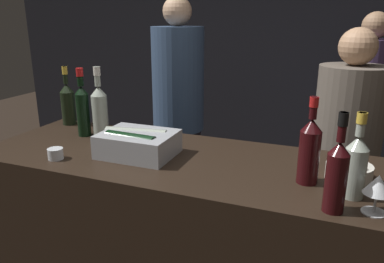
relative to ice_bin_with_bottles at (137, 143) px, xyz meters
name	(u,v)px	position (x,y,z in m)	size (l,w,h in m)	color
wall_back_chalkboard	(279,46)	(0.24, 2.45, 0.28)	(6.40, 0.06, 2.80)	black
bar_counter	(189,258)	(0.24, 0.04, -0.59)	(2.01, 0.69, 1.06)	black
ice_bin_with_bottles	(137,143)	(0.00, 0.00, 0.00)	(0.35, 0.26, 0.12)	#9EA0A5
bowl_white	(349,172)	(0.92, 0.06, -0.03)	(0.18, 0.18, 0.06)	silver
wine_glass	(378,186)	(0.99, -0.19, 0.04)	(0.09, 0.09, 0.13)	silver
candle_votive	(56,154)	(-0.32, -0.18, -0.03)	(0.07, 0.07, 0.05)	silver
champagne_bottle	(68,102)	(-0.64, 0.31, 0.07)	(0.08, 0.08, 0.35)	black
rose_wine_bottle	(356,164)	(0.93, -0.09, 0.07)	(0.08, 0.08, 0.31)	#9EA899
red_wine_bottle_tall	(310,149)	(0.77, -0.03, 0.08)	(0.08, 0.08, 0.34)	black
red_wine_bottle_black_foil	(337,173)	(0.87, -0.23, 0.08)	(0.07, 0.07, 0.34)	black
red_wine_bottle_burgundy	(83,108)	(-0.42, 0.16, 0.10)	(0.07, 0.07, 0.37)	black
white_wine_bottle	(100,109)	(-0.32, 0.17, 0.09)	(0.08, 0.08, 0.37)	#9EA899
person_in_hoodie	(344,153)	(0.92, 0.87, -0.22)	(0.39, 0.39, 1.63)	black
person_blond_tee	(365,107)	(1.07, 1.90, -0.16)	(0.36, 0.36, 1.72)	black
person_grey_polo	(178,107)	(-0.28, 1.13, -0.11)	(0.39, 0.39, 1.82)	black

